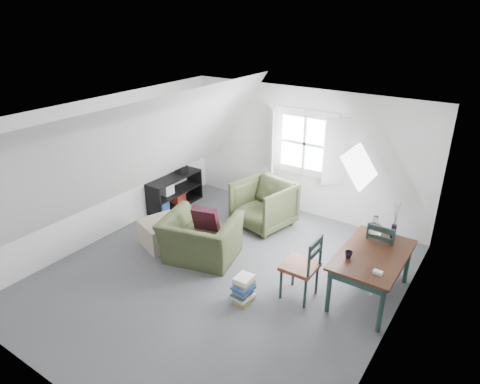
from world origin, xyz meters
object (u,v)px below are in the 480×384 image
Objects in this scene: ottoman at (162,233)px; magazine_stack at (244,289)px; dining_chair_far at (381,249)px; armchair_near at (201,258)px; dining_chair_near at (303,266)px; dining_table at (373,259)px; armchair_far at (263,225)px; media_shelf at (173,193)px.

ottoman is 1.70× the size of magazine_stack.
dining_chair_far is (3.46, 1.11, 0.28)m from ottoman.
ottoman is (-0.86, -0.01, 0.22)m from armchair_near.
armchair_near is at bearing 156.12° from magazine_stack.
dining_chair_near is (1.84, 0.01, 0.52)m from armchair_near.
dining_table reaches higher than ottoman.
armchair_near is 1.33m from magazine_stack.
armchair_near is 1.91m from dining_chair_near.
dining_chair_far reaches higher than armchair_far.
media_shelf is 3.43m from magazine_stack.
ottoman is 0.47× the size of dining_table.
dining_chair_near is at bearing -21.00° from media_shelf.
dining_table is at bearing -10.68° from media_shelf.
dining_chair_near is 0.89m from magazine_stack.
dining_table is at bearing 178.40° from armchair_near.
ottoman reaches higher than armchair_far.
dining_chair_near is at bearing -32.24° from armchair_far.
dining_chair_far is 2.46× the size of magazine_stack.
dining_chair_far reaches higher than armchair_near.
magazine_stack is (-1.43, -1.10, -0.43)m from dining_table.
dining_table is at bearing 9.40° from ottoman.
ottoman is 1.53m from media_shelf.
armchair_far reaches higher than armchair_near.
dining_chair_far is at bearing 1.15° from armchair_far.
media_shelf is at bearing -91.76° from dining_chair_near.
dining_chair_far reaches higher than media_shelf.
dining_chair_near is 2.53× the size of magazine_stack.
armchair_near is at bearing 42.89° from dining_chair_far.
armchair_near is at bearing -172.40° from dining_table.
dining_chair_far is (2.35, -0.47, 0.51)m from armchair_far.
armchair_near is at bearing -86.82° from armchair_far.
dining_chair_near reaches higher than armchair_far.
ottoman is 3.56m from dining_table.
ottoman is 2.12m from magazine_stack.
armchair_far is at bearing -113.02° from armchair_near.
dining_chair_far is 0.97× the size of dining_chair_near.
dining_table reaches higher than media_shelf.
media_shelf reaches higher than armchair_near.
dining_chair_near is at bearing 166.46° from armchair_near.
ottoman is at bearing -13.13° from armchair_near.
armchair_far is at bearing 54.91° from ottoman.
magazine_stack is (0.95, -2.10, 0.20)m from armchair_far.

